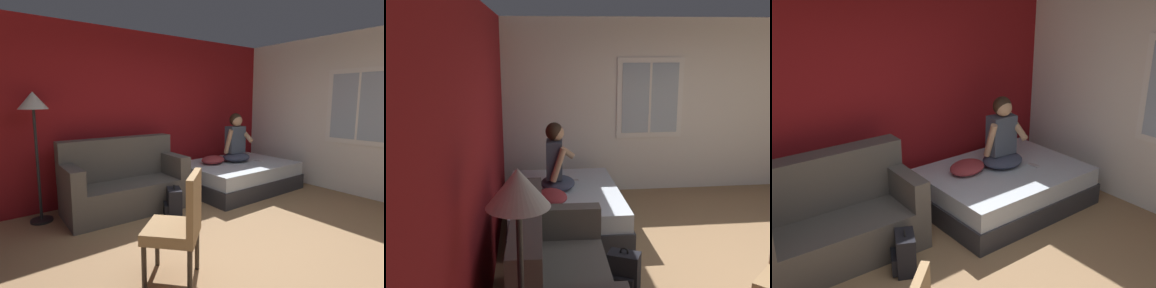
# 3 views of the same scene
# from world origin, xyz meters

# --- Properties ---
(ground_plane) EXTENTS (40.00, 40.00, 0.00)m
(ground_plane) POSITION_xyz_m (0.00, 0.00, 0.00)
(ground_plane) COLOR #93704C
(wall_back_accent) EXTENTS (10.74, 0.16, 2.70)m
(wall_back_accent) POSITION_xyz_m (0.00, 2.75, 1.35)
(wall_back_accent) COLOR maroon
(wall_back_accent) RESTS_ON ground
(wall_side_with_window) EXTENTS (0.19, 6.74, 2.70)m
(wall_side_with_window) POSITION_xyz_m (2.95, 0.01, 1.35)
(wall_side_with_window) COLOR silver
(wall_side_with_window) RESTS_ON ground
(bed) EXTENTS (1.94, 1.43, 0.48)m
(bed) POSITION_xyz_m (1.59, 1.84, 0.24)
(bed) COLOR #2D2D33
(bed) RESTS_ON ground
(couch) EXTENTS (1.72, 0.87, 1.04)m
(couch) POSITION_xyz_m (-0.49, 2.09, 0.39)
(couch) COLOR #514C47
(couch) RESTS_ON ground
(person_seated) EXTENTS (0.55, 0.48, 0.88)m
(person_seated) POSITION_xyz_m (1.63, 1.94, 0.84)
(person_seated) COLOR #383D51
(person_seated) RESTS_ON bed
(backpack) EXTENTS (0.33, 0.35, 0.46)m
(backpack) POSITION_xyz_m (-0.09, 1.42, 0.19)
(backpack) COLOR black
(backpack) RESTS_ON ground
(throw_pillow) EXTENTS (0.55, 0.46, 0.14)m
(throw_pillow) POSITION_xyz_m (1.16, 2.03, 0.55)
(throw_pillow) COLOR #993338
(throw_pillow) RESTS_ON bed
(cell_phone) EXTENTS (0.09, 0.15, 0.01)m
(cell_phone) POSITION_xyz_m (1.95, 1.69, 0.48)
(cell_phone) COLOR #B7B7BC
(cell_phone) RESTS_ON bed
(floor_lamp) EXTENTS (0.36, 0.36, 1.70)m
(floor_lamp) POSITION_xyz_m (-1.56, 2.35, 1.43)
(floor_lamp) COLOR black
(floor_lamp) RESTS_ON ground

